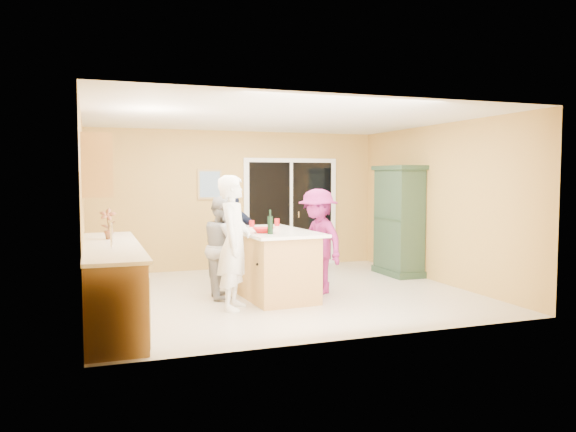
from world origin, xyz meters
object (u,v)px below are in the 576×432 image
object	(u,v)px
woman_navy	(234,238)
woman_magenta	(318,241)
kitchen_island	(272,265)
green_hutch	(399,222)
woman_grey	(223,247)
woman_white	(234,243)

from	to	relation	value
woman_navy	woman_magenta	world-z (taller)	woman_magenta
kitchen_island	green_hutch	xyz separation A→B (m)	(2.68, 0.97, 0.49)
woman_grey	woman_magenta	xyz separation A→B (m)	(1.39, -0.19, 0.05)
woman_white	woman_magenta	size ratio (longest dim) A/B	1.13
woman_magenta	kitchen_island	bearing A→B (deg)	-106.84
woman_navy	woman_magenta	bearing A→B (deg)	134.67
woman_grey	woman_navy	world-z (taller)	woman_navy
kitchen_island	woman_navy	distance (m)	1.28
kitchen_island	green_hutch	bearing A→B (deg)	16.63
kitchen_island	woman_navy	bearing A→B (deg)	98.46
green_hutch	woman_navy	bearing A→B (deg)	175.07
woman_grey	woman_magenta	size ratio (longest dim) A/B	0.94
woman_white	woman_navy	size ratio (longest dim) A/B	1.19
woman_white	woman_grey	size ratio (longest dim) A/B	1.20
green_hutch	woman_white	size ratio (longest dim) A/B	1.10
woman_white	woman_grey	bearing A→B (deg)	23.61
kitchen_island	green_hutch	size ratio (longest dim) A/B	0.98
green_hutch	woman_grey	bearing A→B (deg)	-166.72
woman_white	woman_navy	xyz separation A→B (m)	(0.45, 1.81, -0.14)
woman_grey	woman_navy	distance (m)	1.13
woman_navy	woman_grey	bearing A→B (deg)	74.58
kitchen_island	woman_grey	world-z (taller)	woman_grey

